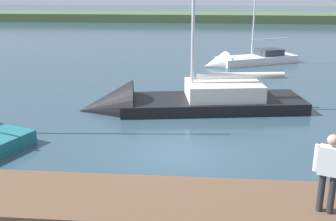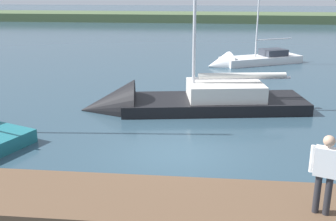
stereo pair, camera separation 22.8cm
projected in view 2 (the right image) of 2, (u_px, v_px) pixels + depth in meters
ground_plane at (176, 154)px, 13.33m from camera, size 200.00×200.00×0.00m
far_shoreline at (204, 21)px, 61.69m from camera, size 180.00×8.00×2.40m
dock_pier at (161, 211)px, 9.32m from camera, size 24.39×2.20×0.71m
sailboat_mid_channel at (173, 106)px, 18.04m from camera, size 10.24×4.13×10.58m
sailboat_far_right at (248, 62)px, 28.23m from camera, size 7.13×4.80×8.91m
person_on_dock at (326, 169)px, 8.28m from camera, size 0.63×0.37×1.76m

